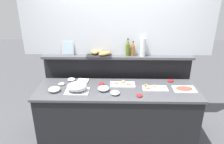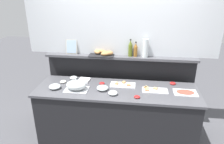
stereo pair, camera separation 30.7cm
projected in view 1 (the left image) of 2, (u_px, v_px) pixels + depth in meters
The scene contains 22 objects.
ground_plane at pixel (117, 116), 4.01m from camera, with size 12.00×12.00×0.00m, color #4C4C51.
buffet_counter at pixel (117, 114), 3.28m from camera, with size 2.38×0.72×0.89m.
back_ledge_unit at pixel (117, 87), 3.70m from camera, with size 2.45×0.22×1.25m.
upper_wall_panel at pixel (118, 12), 3.23m from camera, with size 3.05×0.08×1.35m, color silver.
sandwich_platter_side at pixel (153, 88), 3.12m from camera, with size 0.36×0.18×0.04m.
sandwich_platter_rear at pixel (123, 84), 3.24m from camera, with size 0.38×0.20×0.04m.
cold_cuts_platter at pixel (184, 89), 3.09m from camera, with size 0.32×0.22×0.02m.
serving_cloche at pixel (77, 87), 3.00m from camera, with size 0.34×0.24×0.17m.
glass_bowl_large at pixel (104, 89), 3.05m from camera, with size 0.17×0.17×0.07m.
glass_bowl_medium at pixel (115, 93), 2.94m from camera, with size 0.13×0.13×0.05m.
glass_bowl_small at pixel (54, 89), 3.02m from camera, with size 0.17×0.17×0.07m.
glass_bowl_extra at pixel (71, 80), 3.36m from camera, with size 0.12×0.12×0.05m.
condiment_bowl_teal at pixel (139, 95), 2.89m from camera, with size 0.08×0.08×0.03m, color red.
condiment_bowl_red at pixel (61, 84), 3.22m from camera, with size 0.10×0.10×0.03m, color silver.
condiment_bowl_cream at pixel (170, 81), 3.34m from camera, with size 0.09×0.09×0.03m, color red.
condiment_bowl_dark at pixel (102, 84), 3.24m from camera, with size 0.08×0.08×0.03m, color red.
napkin_stack at pixel (83, 81), 3.31m from camera, with size 0.17×0.17×0.03m, color white.
olive_oil_bottle at pixel (128, 48), 3.37m from camera, with size 0.06×0.06×0.28m.
vinegar_bottle_amber at pixel (133, 49), 3.37m from camera, with size 0.06×0.06×0.24m.
bread_basket at pixel (101, 53), 3.40m from camera, with size 0.40×0.29×0.08m.
framed_picture at pixel (68, 48), 3.41m from camera, with size 0.19×0.07×0.24m.
water_carafe at pixel (143, 47), 3.34m from camera, with size 0.09×0.09×0.29m, color silver.
Camera 1 is at (-0.02, -2.78, 2.31)m, focal length 33.97 mm.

